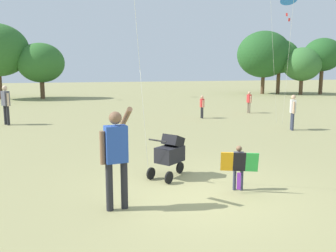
{
  "coord_description": "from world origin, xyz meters",
  "views": [
    {
      "loc": [
        -2.57,
        -6.43,
        2.55
      ],
      "look_at": [
        -0.46,
        0.94,
        1.3
      ],
      "focal_mm": 38.17,
      "sensor_mm": 36.0,
      "label": 1
    }
  ],
  "objects_px": {
    "person_sitting_far": "(293,109)",
    "person_kid_running": "(6,102)",
    "stroller": "(170,152)",
    "kite_orange_delta": "(289,1)",
    "person_red_shirt": "(202,105)",
    "child_with_butterfly_kite": "(239,164)",
    "person_couple_left": "(249,100)",
    "person_adult_flyer": "(116,151)"
  },
  "relations": [
    {
      "from": "kite_orange_delta",
      "to": "person_kid_running",
      "type": "distance_m",
      "value": 13.27
    },
    {
      "from": "stroller",
      "to": "person_kid_running",
      "type": "bearing_deg",
      "value": 117.2
    },
    {
      "from": "stroller",
      "to": "kite_orange_delta",
      "type": "height_order",
      "value": "kite_orange_delta"
    },
    {
      "from": "person_kid_running",
      "to": "person_red_shirt",
      "type": "bearing_deg",
      "value": -2.38
    },
    {
      "from": "kite_orange_delta",
      "to": "person_sitting_far",
      "type": "bearing_deg",
      "value": -109.3
    },
    {
      "from": "stroller",
      "to": "person_couple_left",
      "type": "bearing_deg",
      "value": 53.45
    },
    {
      "from": "stroller",
      "to": "person_sitting_far",
      "type": "height_order",
      "value": "person_sitting_far"
    },
    {
      "from": "child_with_butterfly_kite",
      "to": "person_couple_left",
      "type": "xyz_separation_m",
      "value": [
        6.61,
        11.71,
        0.15
      ]
    },
    {
      "from": "kite_orange_delta",
      "to": "person_red_shirt",
      "type": "bearing_deg",
      "value": 134.32
    },
    {
      "from": "kite_orange_delta",
      "to": "stroller",
      "type": "bearing_deg",
      "value": -138.85
    },
    {
      "from": "person_red_shirt",
      "to": "person_adult_flyer",
      "type": "bearing_deg",
      "value": -118.54
    },
    {
      "from": "child_with_butterfly_kite",
      "to": "stroller",
      "type": "xyz_separation_m",
      "value": [
        -1.1,
        1.3,
        0.02
      ]
    },
    {
      "from": "kite_orange_delta",
      "to": "person_couple_left",
      "type": "xyz_separation_m",
      "value": [
        0.52,
        4.12,
        -4.69
      ]
    },
    {
      "from": "person_red_shirt",
      "to": "person_couple_left",
      "type": "distance_m",
      "value": 3.56
    },
    {
      "from": "child_with_butterfly_kite",
      "to": "kite_orange_delta",
      "type": "xyz_separation_m",
      "value": [
        6.09,
        7.58,
        4.83
      ]
    },
    {
      "from": "person_adult_flyer",
      "to": "person_couple_left",
      "type": "height_order",
      "value": "person_adult_flyer"
    },
    {
      "from": "person_red_shirt",
      "to": "person_couple_left",
      "type": "height_order",
      "value": "person_couple_left"
    },
    {
      "from": "child_with_butterfly_kite",
      "to": "person_couple_left",
      "type": "distance_m",
      "value": 13.45
    },
    {
      "from": "child_with_butterfly_kite",
      "to": "stroller",
      "type": "bearing_deg",
      "value": 130.16
    },
    {
      "from": "person_adult_flyer",
      "to": "person_couple_left",
      "type": "distance_m",
      "value": 15.11
    },
    {
      "from": "child_with_butterfly_kite",
      "to": "person_adult_flyer",
      "type": "relative_size",
      "value": 0.51
    },
    {
      "from": "child_with_butterfly_kite",
      "to": "person_kid_running",
      "type": "xyz_separation_m",
      "value": [
        -6.01,
        10.85,
        0.47
      ]
    },
    {
      "from": "person_sitting_far",
      "to": "person_kid_running",
      "type": "distance_m",
      "value": 12.51
    },
    {
      "from": "person_red_shirt",
      "to": "person_kid_running",
      "type": "bearing_deg",
      "value": 177.62
    },
    {
      "from": "child_with_butterfly_kite",
      "to": "person_couple_left",
      "type": "height_order",
      "value": "person_couple_left"
    },
    {
      "from": "person_couple_left",
      "to": "person_kid_running",
      "type": "relative_size",
      "value": 0.69
    },
    {
      "from": "person_couple_left",
      "to": "person_adult_flyer",
      "type": "bearing_deg",
      "value": -127.45
    },
    {
      "from": "person_adult_flyer",
      "to": "person_kid_running",
      "type": "bearing_deg",
      "value": 107.13
    },
    {
      "from": "kite_orange_delta",
      "to": "person_sitting_far",
      "type": "relative_size",
      "value": 3.87
    },
    {
      "from": "person_red_shirt",
      "to": "person_sitting_far",
      "type": "xyz_separation_m",
      "value": [
        2.31,
        -4.32,
        0.17
      ]
    },
    {
      "from": "person_sitting_far",
      "to": "person_couple_left",
      "type": "distance_m",
      "value": 5.66
    },
    {
      "from": "person_sitting_far",
      "to": "person_red_shirt",
      "type": "bearing_deg",
      "value": 118.11
    },
    {
      "from": "person_red_shirt",
      "to": "person_couple_left",
      "type": "relative_size",
      "value": 0.95
    },
    {
      "from": "child_with_butterfly_kite",
      "to": "kite_orange_delta",
      "type": "bearing_deg",
      "value": 51.24
    },
    {
      "from": "kite_orange_delta",
      "to": "person_sitting_far",
      "type": "distance_m",
      "value": 4.8
    },
    {
      "from": "person_sitting_far",
      "to": "person_couple_left",
      "type": "height_order",
      "value": "person_sitting_far"
    },
    {
      "from": "stroller",
      "to": "person_sitting_far",
      "type": "xyz_separation_m",
      "value": [
        6.68,
        4.84,
        0.25
      ]
    },
    {
      "from": "person_adult_flyer",
      "to": "person_couple_left",
      "type": "bearing_deg",
      "value": 52.55
    },
    {
      "from": "person_adult_flyer",
      "to": "person_kid_running",
      "type": "xyz_separation_m",
      "value": [
        -3.43,
        11.14,
        -0.04
      ]
    },
    {
      "from": "person_adult_flyer",
      "to": "person_red_shirt",
      "type": "height_order",
      "value": "person_adult_flyer"
    },
    {
      "from": "person_adult_flyer",
      "to": "kite_orange_delta",
      "type": "height_order",
      "value": "kite_orange_delta"
    },
    {
      "from": "person_adult_flyer",
      "to": "person_sitting_far",
      "type": "xyz_separation_m",
      "value": [
        8.16,
        6.43,
        -0.22
      ]
    }
  ]
}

